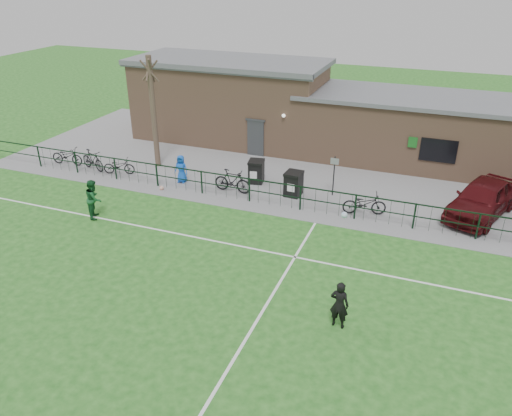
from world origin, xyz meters
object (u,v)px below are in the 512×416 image
(wheelie_bin_left, at_px, (256,172))
(car_maroon, at_px, (482,199))
(bare_tree, at_px, (153,113))
(spectator_child, at_px, (181,169))
(bicycle_d, at_px, (232,181))
(outfield_player, at_px, (94,199))
(sign_post, at_px, (334,176))
(bicycle_c, at_px, (119,166))
(bicycle_e, at_px, (364,204))
(wheelie_bin_right, at_px, (294,185))
(bicycle_b, at_px, (93,160))
(bicycle_a, at_px, (67,156))
(ball_ground, at_px, (162,188))

(wheelie_bin_left, xyz_separation_m, car_maroon, (10.69, 0.08, 0.28))
(bare_tree, height_order, spectator_child, bare_tree)
(bicycle_d, xyz_separation_m, outfield_player, (-4.61, -4.63, 0.28))
(wheelie_bin_left, height_order, sign_post, sign_post)
(bare_tree, xyz_separation_m, spectator_child, (2.39, -1.60, -2.26))
(spectator_child, bearing_deg, bare_tree, 141.83)
(bicycle_d, bearing_deg, bicycle_c, 92.34)
(bicycle_d, relative_size, bicycle_e, 1.00)
(wheelie_bin_right, relative_size, sign_post, 0.56)
(bicycle_b, xyz_separation_m, bicycle_e, (14.73, -0.03, -0.05))
(bicycle_a, distance_m, spectator_child, 7.18)
(bicycle_b, bearing_deg, ball_ground, -83.18)
(wheelie_bin_right, height_order, ball_ground, wheelie_bin_right)
(car_maroon, bearing_deg, bicycle_e, -138.99)
(sign_post, bearing_deg, spectator_child, -171.00)
(bicycle_e, bearing_deg, bicycle_d, 73.02)
(bicycle_e, bearing_deg, spectator_child, 72.05)
(wheelie_bin_left, relative_size, bicycle_d, 0.57)
(bicycle_c, bearing_deg, ball_ground, -125.11)
(sign_post, relative_size, spectator_child, 1.39)
(spectator_child, distance_m, ball_ground, 1.46)
(outfield_player, bearing_deg, bicycle_e, -94.80)
(bare_tree, relative_size, wheelie_bin_right, 5.37)
(outfield_player, bearing_deg, bicycle_c, -3.85)
(car_maroon, bearing_deg, bicycle_d, -150.25)
(bicycle_b, distance_m, outfield_player, 5.87)
(bicycle_d, bearing_deg, ball_ground, 109.07)
(bicycle_c, bearing_deg, sign_post, -100.30)
(wheelie_bin_right, distance_m, sign_post, 1.96)
(wheelie_bin_right, height_order, spectator_child, spectator_child)
(sign_post, height_order, spectator_child, sign_post)
(outfield_player, xyz_separation_m, ball_ground, (1.20, 3.59, -0.77))
(car_maroon, xyz_separation_m, bicycle_a, (-21.44, -1.56, -0.33))
(bicycle_c, bearing_deg, bare_tree, -52.38)
(wheelie_bin_right, xyz_separation_m, bicycle_a, (-13.02, -0.61, -0.06))
(bicycle_b, relative_size, ball_ground, 8.46)
(bicycle_a, bearing_deg, spectator_child, -94.12)
(bicycle_e, relative_size, ball_ground, 8.81)
(sign_post, height_order, ball_ground, sign_post)
(spectator_child, relative_size, outfield_player, 0.82)
(bare_tree, bearing_deg, ball_ground, -55.86)
(bicycle_b, relative_size, bicycle_c, 1.11)
(bicycle_b, distance_m, ball_ground, 4.98)
(wheelie_bin_left, xyz_separation_m, bicycle_c, (-7.24, -1.61, -0.10))
(bare_tree, distance_m, bicycle_b, 4.23)
(bare_tree, xyz_separation_m, bicycle_d, (5.33, -1.79, -2.40))
(wheelie_bin_left, relative_size, sign_post, 0.54)
(wheelie_bin_right, xyz_separation_m, bicycle_d, (-2.91, -0.71, 0.02))
(sign_post, xyz_separation_m, ball_ground, (-8.10, -2.44, -0.91))
(bicycle_e, bearing_deg, outfield_player, 96.05)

